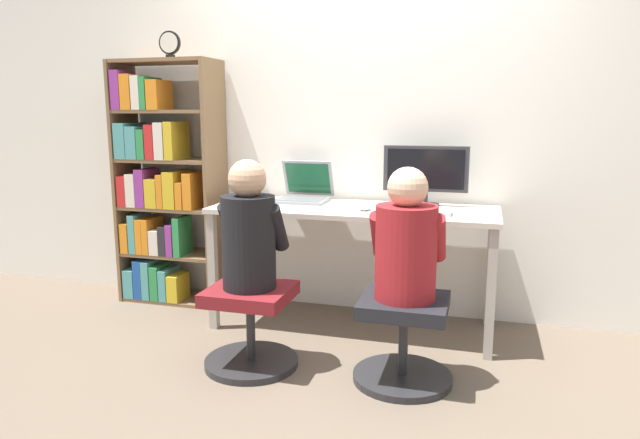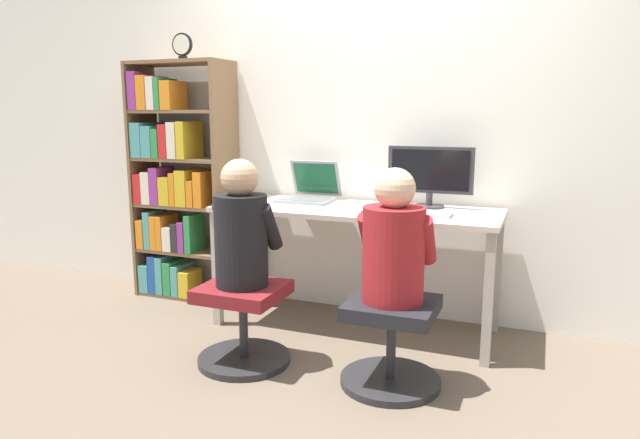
{
  "view_description": "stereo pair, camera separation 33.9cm",
  "coord_description": "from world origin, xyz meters",
  "px_view_note": "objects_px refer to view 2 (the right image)",
  "views": [
    {
      "loc": [
        0.76,
        -3.08,
        1.35
      ],
      "look_at": [
        -0.16,
        0.14,
        0.72
      ],
      "focal_mm": 32.0,
      "sensor_mm": 36.0,
      "label": 1
    },
    {
      "loc": [
        1.08,
        -2.97,
        1.35
      ],
      "look_at": [
        -0.16,
        0.14,
        0.72
      ],
      "focal_mm": 32.0,
      "sensor_mm": 36.0,
      "label": 2
    }
  ],
  "objects_px": {
    "office_chair_right": "(243,321)",
    "bookshelf": "(174,188)",
    "desktop_monitor": "(430,175)",
    "office_chair_left": "(391,340)",
    "person_at_monitor": "(394,244)",
    "desk_clock": "(182,45)",
    "laptop": "(309,193)",
    "keyboard": "(414,213)",
    "person_at_laptop": "(241,230)"
  },
  "relations": [
    {
      "from": "person_at_monitor",
      "to": "desk_clock",
      "type": "height_order",
      "value": "desk_clock"
    },
    {
      "from": "person_at_monitor",
      "to": "keyboard",
      "type": "bearing_deg",
      "value": 93.09
    },
    {
      "from": "office_chair_right",
      "to": "person_at_laptop",
      "type": "distance_m",
      "value": 0.5
    },
    {
      "from": "desktop_monitor",
      "to": "desk_clock",
      "type": "bearing_deg",
      "value": -175.67
    },
    {
      "from": "desktop_monitor",
      "to": "keyboard",
      "type": "relative_size",
      "value": 1.23
    },
    {
      "from": "keyboard",
      "to": "office_chair_right",
      "type": "height_order",
      "value": "keyboard"
    },
    {
      "from": "keyboard",
      "to": "person_at_monitor",
      "type": "distance_m",
      "value": 0.57
    },
    {
      "from": "keyboard",
      "to": "office_chair_left",
      "type": "height_order",
      "value": "keyboard"
    },
    {
      "from": "keyboard",
      "to": "office_chair_right",
      "type": "bearing_deg",
      "value": -141.63
    },
    {
      "from": "laptop",
      "to": "office_chair_left",
      "type": "xyz_separation_m",
      "value": [
        0.8,
        -0.84,
        -0.59
      ]
    },
    {
      "from": "desktop_monitor",
      "to": "person_at_laptop",
      "type": "xyz_separation_m",
      "value": [
        -0.81,
        -0.9,
        -0.23
      ]
    },
    {
      "from": "office_chair_left",
      "to": "person_at_monitor",
      "type": "bearing_deg",
      "value": 90.0
    },
    {
      "from": "keyboard",
      "to": "person_at_monitor",
      "type": "height_order",
      "value": "person_at_monitor"
    },
    {
      "from": "laptop",
      "to": "office_chair_left",
      "type": "distance_m",
      "value": 1.3
    },
    {
      "from": "office_chair_right",
      "to": "person_at_laptop",
      "type": "height_order",
      "value": "person_at_laptop"
    },
    {
      "from": "desktop_monitor",
      "to": "bookshelf",
      "type": "height_order",
      "value": "bookshelf"
    },
    {
      "from": "desktop_monitor",
      "to": "person_at_monitor",
      "type": "height_order",
      "value": "desktop_monitor"
    },
    {
      "from": "laptop",
      "to": "desk_clock",
      "type": "xyz_separation_m",
      "value": [
        -0.88,
        -0.1,
        0.97
      ]
    },
    {
      "from": "office_chair_right",
      "to": "laptop",
      "type": "bearing_deg",
      "value": 89.03
    },
    {
      "from": "person_at_monitor",
      "to": "desk_clock",
      "type": "distance_m",
      "value": 2.11
    },
    {
      "from": "office_chair_left",
      "to": "desk_clock",
      "type": "xyz_separation_m",
      "value": [
        -1.67,
        0.73,
        1.56
      ]
    },
    {
      "from": "office_chair_right",
      "to": "bookshelf",
      "type": "distance_m",
      "value": 1.47
    },
    {
      "from": "person_at_monitor",
      "to": "bookshelf",
      "type": "relative_size",
      "value": 0.38
    },
    {
      "from": "office_chair_left",
      "to": "desk_clock",
      "type": "bearing_deg",
      "value": 156.41
    },
    {
      "from": "person_at_monitor",
      "to": "desk_clock",
      "type": "bearing_deg",
      "value": 156.54
    },
    {
      "from": "office_chair_right",
      "to": "bookshelf",
      "type": "height_order",
      "value": "bookshelf"
    },
    {
      "from": "laptop",
      "to": "person_at_laptop",
      "type": "bearing_deg",
      "value": -90.98
    },
    {
      "from": "office_chair_left",
      "to": "person_at_monitor",
      "type": "height_order",
      "value": "person_at_monitor"
    },
    {
      "from": "laptop",
      "to": "person_at_monitor",
      "type": "height_order",
      "value": "person_at_monitor"
    },
    {
      "from": "keyboard",
      "to": "person_at_laptop",
      "type": "xyz_separation_m",
      "value": [
        -0.78,
        -0.61,
        -0.04
      ]
    },
    {
      "from": "person_at_laptop",
      "to": "office_chair_left",
      "type": "bearing_deg",
      "value": 2.98
    },
    {
      "from": "desk_clock",
      "to": "office_chair_right",
      "type": "bearing_deg",
      "value": -42.03
    },
    {
      "from": "desk_clock",
      "to": "laptop",
      "type": "bearing_deg",
      "value": 6.81
    },
    {
      "from": "desktop_monitor",
      "to": "bookshelf",
      "type": "relative_size",
      "value": 0.31
    },
    {
      "from": "keyboard",
      "to": "desk_clock",
      "type": "distance_m",
      "value": 1.93
    },
    {
      "from": "desk_clock",
      "to": "desktop_monitor",
      "type": "bearing_deg",
      "value": 4.33
    },
    {
      "from": "keyboard",
      "to": "office_chair_left",
      "type": "bearing_deg",
      "value": -86.94
    },
    {
      "from": "laptop",
      "to": "bookshelf",
      "type": "bearing_deg",
      "value": -178.74
    },
    {
      "from": "person_at_laptop",
      "to": "laptop",
      "type": "bearing_deg",
      "value": 89.02
    },
    {
      "from": "desktop_monitor",
      "to": "desk_clock",
      "type": "distance_m",
      "value": 1.87
    },
    {
      "from": "office_chair_left",
      "to": "office_chair_right",
      "type": "bearing_deg",
      "value": -176.69
    },
    {
      "from": "desktop_monitor",
      "to": "office_chair_right",
      "type": "bearing_deg",
      "value": -131.84
    },
    {
      "from": "office_chair_left",
      "to": "office_chair_right",
      "type": "height_order",
      "value": "same"
    },
    {
      "from": "person_at_laptop",
      "to": "desk_clock",
      "type": "bearing_deg",
      "value": 138.14
    },
    {
      "from": "office_chair_right",
      "to": "desk_clock",
      "type": "bearing_deg",
      "value": 137.97
    },
    {
      "from": "bookshelf",
      "to": "office_chair_left",
      "type": "bearing_deg",
      "value": -23.69
    },
    {
      "from": "person_at_monitor",
      "to": "person_at_laptop",
      "type": "bearing_deg",
      "value": -176.7
    },
    {
      "from": "desktop_monitor",
      "to": "desk_clock",
      "type": "height_order",
      "value": "desk_clock"
    },
    {
      "from": "office_chair_right",
      "to": "bookshelf",
      "type": "xyz_separation_m",
      "value": [
        -1.04,
        0.86,
        0.57
      ]
    },
    {
      "from": "desktop_monitor",
      "to": "person_at_monitor",
      "type": "bearing_deg",
      "value": -89.92
    }
  ]
}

